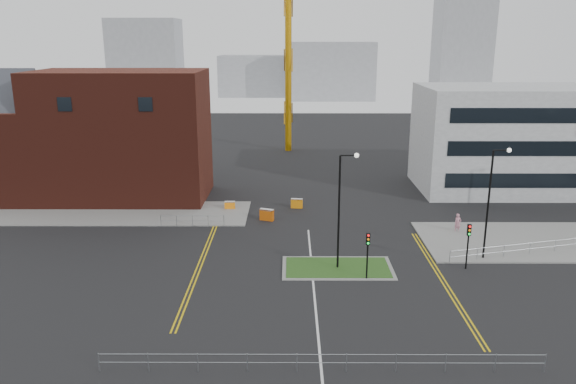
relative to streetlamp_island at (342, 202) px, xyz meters
name	(u,v)px	position (x,y,z in m)	size (l,w,h in m)	color
ground	(316,318)	(-2.22, -8.00, -5.41)	(200.00, 200.00, 0.00)	black
pavement_left	(111,213)	(-22.22, 14.00, -5.35)	(28.00, 8.00, 0.12)	slate
pavement_right	(559,241)	(19.78, 6.00, -5.35)	(24.00, 10.00, 0.12)	slate
island_kerb	(337,268)	(-0.22, 0.00, -5.37)	(8.60, 4.60, 0.08)	slate
grass_island	(337,268)	(-0.22, 0.00, -5.35)	(8.00, 4.00, 0.12)	#1F4416
brick_building	(96,137)	(-25.19, 20.00, 1.44)	(24.20, 10.07, 14.24)	#4B1B12
office_block	(528,139)	(23.79, 23.97, 0.59)	(25.00, 12.20, 12.00)	#A1A3A6
streetlamp_island	(342,202)	(0.00, 0.00, 0.00)	(1.46, 0.36, 9.18)	black
streetlamp_right_near	(492,195)	(12.00, 2.00, 0.00)	(1.46, 0.36, 9.18)	black
traffic_light_island	(368,247)	(1.78, -2.02, -2.85)	(0.28, 0.33, 3.65)	black
traffic_light_right	(468,238)	(9.78, -0.02, -2.85)	(0.28, 0.33, 3.65)	black
railing_front	(322,359)	(-2.22, -14.00, -4.63)	(24.05, 0.05, 1.10)	gray
railing_left	(192,219)	(-13.22, 10.00, -4.67)	(6.05, 0.05, 1.10)	gray
railing_right	(555,243)	(18.28, 3.50, -4.63)	(19.05, 5.05, 1.10)	gray
centre_line	(315,304)	(-2.22, -6.00, -5.41)	(0.15, 30.00, 0.01)	silver
yellow_left_a	(201,258)	(-11.22, 2.00, -5.41)	(0.12, 24.00, 0.01)	gold
yellow_left_b	(204,258)	(-10.92, 2.00, -5.41)	(0.12, 24.00, 0.01)	gold
yellow_right_a	(440,279)	(7.28, -2.00, -5.41)	(0.12, 20.00, 0.01)	gold
yellow_right_b	(444,279)	(7.58, -2.00, -5.41)	(0.12, 20.00, 0.01)	gold
skyline_a	(146,62)	(-42.22, 112.00, 5.59)	(18.00, 12.00, 22.00)	gray
skyline_b	(331,71)	(7.78, 122.00, 2.59)	(24.00, 12.00, 16.00)	gray
skyline_c	(462,50)	(42.78, 117.00, 8.59)	(14.00, 12.00, 28.00)	gray
skyline_d	(269,76)	(-10.22, 132.00, 0.59)	(30.00, 12.00, 12.00)	gray
pedestrian	(458,223)	(11.50, 8.36, -4.51)	(0.66, 0.43, 1.81)	#BF7C8D
barrier_left	(230,205)	(-10.22, 15.39, -4.92)	(1.08, 0.36, 0.91)	orange
barrier_mid	(267,214)	(-6.22, 11.87, -4.79)	(1.44, 0.91, 1.15)	#C4510A
barrier_right	(297,203)	(-3.22, 16.00, -4.86)	(1.25, 0.56, 1.02)	orange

